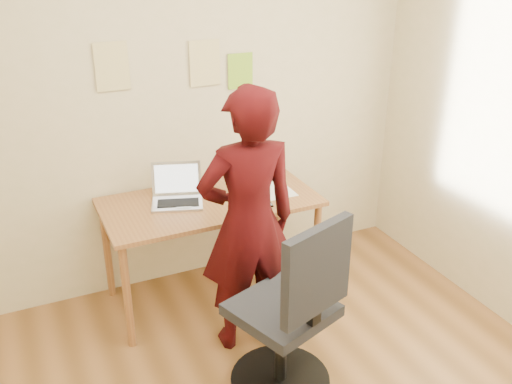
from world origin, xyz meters
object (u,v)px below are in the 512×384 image
laptop (177,194)px  phone (267,203)px  desk (210,212)px  office_chair (291,321)px  person (248,223)px

laptop → phone: (0.51, -0.28, -0.05)m
desk → laptop: 0.25m
desk → office_chair: (0.06, -1.04, -0.19)m
desk → office_chair: office_chair is taller
laptop → office_chair: 1.19m
laptop → person: person is taller
desk → office_chair: size_ratio=1.29×
phone → person: bearing=-121.4°
desk → person: size_ratio=0.86×
office_chair → laptop: bearing=83.9°
laptop → person: size_ratio=0.24×
desk → laptop: bearing=159.9°
desk → person: bearing=-86.1°
phone → office_chair: office_chair is taller
desk → phone: size_ratio=12.00×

